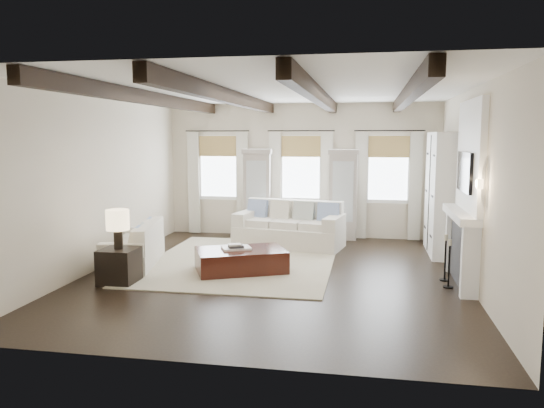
% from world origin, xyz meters
% --- Properties ---
extents(ground, '(7.50, 7.50, 0.00)m').
position_xyz_m(ground, '(0.00, 0.00, 0.00)').
color(ground, black).
rests_on(ground, ground).
extents(room_shell, '(6.54, 7.54, 3.22)m').
position_xyz_m(room_shell, '(0.75, 0.90, 1.89)').
color(room_shell, beige).
rests_on(room_shell, ground).
extents(area_rug, '(3.51, 4.37, 0.02)m').
position_xyz_m(area_rug, '(-0.79, 0.84, 0.01)').
color(area_rug, '#B8AE93').
rests_on(area_rug, ground).
extents(sofa_back, '(2.48, 1.46, 1.00)m').
position_xyz_m(sofa_back, '(-0.09, 2.50, 0.40)').
color(sofa_back, silver).
rests_on(sofa_back, ground).
extents(sofa_left, '(1.20, 2.00, 0.80)m').
position_xyz_m(sofa_left, '(-2.69, 0.25, 0.32)').
color(sofa_left, silver).
rests_on(sofa_left, ground).
extents(ottoman, '(1.82, 1.53, 0.41)m').
position_xyz_m(ottoman, '(-0.63, 0.11, 0.20)').
color(ottoman, black).
rests_on(ottoman, ground).
extents(tray, '(0.61, 0.55, 0.04)m').
position_xyz_m(tray, '(-0.71, 0.13, 0.43)').
color(tray, white).
rests_on(tray, ottoman).
extents(book_lower, '(0.32, 0.29, 0.04)m').
position_xyz_m(book_lower, '(-0.70, 0.07, 0.47)').
color(book_lower, '#262628').
rests_on(book_lower, tray).
extents(book_upper, '(0.27, 0.25, 0.03)m').
position_xyz_m(book_upper, '(-0.72, 0.06, 0.50)').
color(book_upper, beige).
rests_on(book_upper, book_lower).
extents(side_table_front, '(0.58, 0.58, 0.58)m').
position_xyz_m(side_table_front, '(-2.43, -0.97, 0.29)').
color(side_table_front, black).
rests_on(side_table_front, ground).
extents(lamp_front, '(0.38, 0.38, 0.65)m').
position_xyz_m(lamp_front, '(-2.43, -0.97, 1.02)').
color(lamp_front, black).
rests_on(lamp_front, side_table_front).
extents(side_table_back, '(0.44, 0.44, 0.66)m').
position_xyz_m(side_table_back, '(-1.09, 3.76, 0.33)').
color(side_table_back, black).
rests_on(side_table_back, ground).
extents(lamp_back, '(0.40, 0.40, 0.69)m').
position_xyz_m(lamp_back, '(-1.09, 3.76, 1.13)').
color(lamp_back, black).
rests_on(lamp_back, side_table_back).
extents(candlestick_near, '(0.16, 0.16, 0.79)m').
position_xyz_m(candlestick_near, '(2.90, -0.28, 0.33)').
color(candlestick_near, black).
rests_on(candlestick_near, ground).
extents(candlestick_far, '(0.16, 0.16, 0.79)m').
position_xyz_m(candlestick_far, '(2.90, 0.15, 0.33)').
color(candlestick_far, black).
rests_on(candlestick_far, ground).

